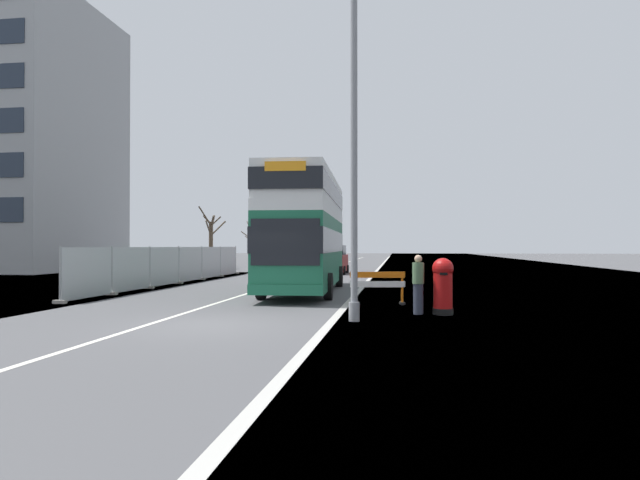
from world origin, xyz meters
TOP-DOWN VIEW (x-y plane):
  - ground at (0.62, 0.11)m, footprint 140.00×280.00m
  - double_decker_bus at (0.77, 10.06)m, footprint 3.14×11.52m
  - lamppost_foreground at (3.57, 1.13)m, footprint 0.29×0.70m
  - red_pillar_postbox at (6.00, 2.92)m, footprint 0.61×0.61m
  - roadworks_barrier at (4.02, 5.35)m, footprint 1.86×0.70m
  - construction_site_fence at (-6.78, 14.25)m, footprint 0.44×20.60m
  - car_oncoming_near at (0.09, 25.63)m, footprint 1.99×3.97m
  - car_receding_mid at (-4.84, 34.92)m, footprint 1.96×4.09m
  - bare_tree_far_verge_near at (-13.21, 37.43)m, footprint 2.42×2.57m
  - bare_tree_far_verge_mid at (-12.42, 50.36)m, footprint 2.72×2.93m
  - bare_tree_far_verge_far at (-14.25, 57.70)m, footprint 2.57×2.64m
  - pedestrian_at_kerb at (5.29, 2.87)m, footprint 0.34×0.34m

SIDE VIEW (x-z plane):
  - ground at x=0.62m, z-range -0.10..0.00m
  - roadworks_barrier at x=4.02m, z-range 0.15..1.26m
  - pedestrian_at_kerb at x=5.29m, z-range 0.00..1.72m
  - red_pillar_postbox at x=6.00m, z-range 0.08..1.71m
  - construction_site_fence at x=-6.78m, z-range -0.04..1.94m
  - car_oncoming_near at x=0.09m, z-range -0.06..1.98m
  - car_receding_mid at x=-4.84m, z-range -0.07..2.16m
  - bare_tree_far_verge_mid at x=-12.42m, z-range -0.12..4.89m
  - double_decker_bus at x=0.77m, z-range 0.16..5.08m
  - bare_tree_far_verge_far at x=-14.25m, z-range -0.13..5.42m
  - bare_tree_far_verge_near at x=-13.21m, z-range -0.16..5.69m
  - lamppost_foreground at x=3.57m, z-range -0.24..9.24m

